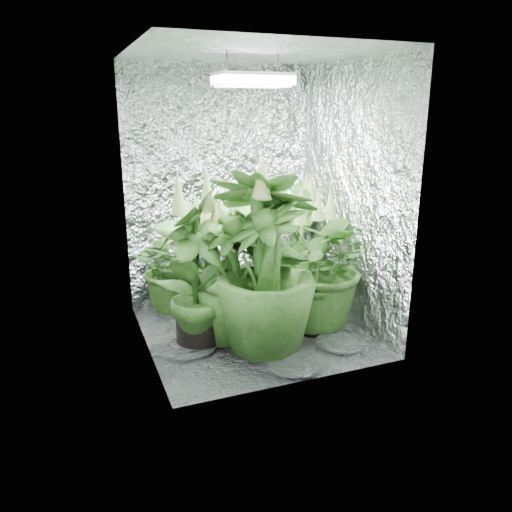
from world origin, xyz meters
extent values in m
plane|color=silver|center=(0.00, 0.00, 0.00)|extent=(1.60, 1.60, 0.00)
cube|color=silver|center=(0.00, 0.80, 1.00)|extent=(1.60, 0.02, 2.00)
cube|color=silver|center=(0.00, -0.80, 1.00)|extent=(1.60, 0.02, 2.00)
cube|color=silver|center=(-0.80, 0.00, 1.00)|extent=(0.02, 1.60, 2.00)
cube|color=silver|center=(0.80, 0.00, 1.00)|extent=(0.02, 1.60, 2.00)
cube|color=silver|center=(0.00, 0.00, 2.00)|extent=(1.60, 1.60, 0.01)
cube|color=gray|center=(0.00, 0.00, 1.83)|extent=(0.50, 0.30, 0.08)
cube|color=white|center=(0.00, 0.00, 1.79)|extent=(0.46, 0.26, 0.01)
cylinder|color=black|center=(-0.18, 0.00, 1.94)|extent=(0.01, 0.01, 0.13)
cylinder|color=black|center=(0.18, 0.00, 1.94)|extent=(0.01, 0.01, 0.13)
cylinder|color=black|center=(-0.47, 0.64, 0.11)|extent=(0.25, 0.25, 0.22)
cylinder|color=#48321A|center=(-0.47, 0.64, 0.20)|extent=(0.23, 0.23, 0.03)
imported|color=#1C410D|center=(-0.47, 0.64, 0.40)|extent=(0.81, 0.81, 0.74)
cone|color=#5D813A|center=(-0.47, 0.64, 0.72)|extent=(0.08, 0.08, 0.22)
cylinder|color=black|center=(-0.23, 0.44, 0.12)|extent=(0.26, 0.26, 0.24)
cylinder|color=#48321A|center=(-0.23, 0.44, 0.22)|extent=(0.24, 0.24, 0.03)
imported|color=#1C410D|center=(-0.23, 0.44, 0.51)|extent=(0.68, 0.68, 0.95)
cone|color=#5D813A|center=(-0.23, 0.44, 0.93)|extent=(0.08, 0.08, 0.24)
cylinder|color=black|center=(0.64, 0.55, 0.14)|extent=(0.31, 0.31, 0.28)
cylinder|color=#48321A|center=(0.64, 0.55, 0.26)|extent=(0.29, 0.29, 0.03)
imported|color=#1C410D|center=(0.64, 0.55, 0.54)|extent=(0.66, 0.66, 1.02)
cone|color=#5D813A|center=(0.64, 0.55, 0.98)|extent=(0.10, 0.10, 0.28)
cylinder|color=black|center=(-0.04, -0.33, 0.14)|extent=(0.32, 0.32, 0.29)
cylinder|color=#48321A|center=(-0.04, -0.33, 0.27)|extent=(0.30, 0.30, 0.03)
imported|color=#1C410D|center=(-0.04, -0.33, 0.67)|extent=(0.98, 0.98, 1.26)
cone|color=#5D813A|center=(-0.04, -0.33, 1.23)|extent=(0.10, 0.10, 0.29)
cylinder|color=black|center=(0.46, -0.15, 0.14)|extent=(0.32, 0.32, 0.28)
cylinder|color=#48321A|center=(0.46, -0.15, 0.27)|extent=(0.29, 0.29, 0.03)
imported|color=#1C410D|center=(0.46, -0.15, 0.53)|extent=(0.91, 0.91, 1.00)
cone|color=#5D813A|center=(0.46, -0.15, 0.97)|extent=(0.10, 0.10, 0.28)
cylinder|color=black|center=(-0.46, -0.09, 0.14)|extent=(0.31, 0.31, 0.28)
cylinder|color=#48321A|center=(-0.46, -0.09, 0.26)|extent=(0.29, 0.29, 0.03)
imported|color=#1C410D|center=(-0.46, -0.09, 0.62)|extent=(0.87, 0.87, 1.17)
cone|color=#5D813A|center=(-0.46, -0.09, 1.14)|extent=(0.10, 0.10, 0.28)
cylinder|color=black|center=(0.04, -0.03, 0.13)|extent=(0.29, 0.29, 0.26)
cylinder|color=#48321A|center=(0.04, -0.03, 0.25)|extent=(0.27, 0.27, 0.03)
imported|color=#1C410D|center=(0.04, -0.03, 0.50)|extent=(0.58, 0.58, 0.94)
cone|color=#5D813A|center=(0.04, -0.03, 0.91)|extent=(0.09, 0.09, 0.26)
cylinder|color=black|center=(-0.20, -0.09, 0.12)|extent=(0.26, 0.26, 0.23)
cylinder|color=#48321A|center=(-0.20, -0.09, 0.22)|extent=(0.24, 0.24, 0.03)
imported|color=#1C410D|center=(-0.20, -0.09, 0.52)|extent=(0.78, 0.78, 0.99)
cone|color=#5D813A|center=(-0.20, -0.09, 0.96)|extent=(0.08, 0.08, 0.23)
cylinder|color=black|center=(0.64, 0.57, 0.04)|extent=(0.13, 0.13, 0.08)
cylinder|color=black|center=(0.64, 0.57, 0.19)|extent=(0.12, 0.12, 0.09)
cylinder|color=#4C4C51|center=(0.59, 0.55, 0.19)|extent=(0.12, 0.27, 0.28)
torus|color=#4C4C51|center=(0.59, 0.55, 0.19)|extent=(0.12, 0.28, 0.30)
cube|color=white|center=(0.03, -0.36, 0.30)|extent=(0.06, 0.04, 0.08)
camera|label=1|loc=(-1.26, -3.28, 1.64)|focal=35.00mm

